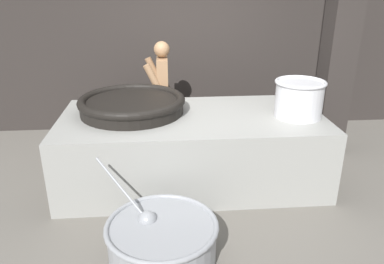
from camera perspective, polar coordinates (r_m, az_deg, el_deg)
name	(u,v)px	position (r m, az deg, el deg)	size (l,w,h in m)	color
ground_plane	(192,178)	(4.79, 0.00, -7.10)	(60.00, 60.00, 0.00)	#666059
back_wall	(181,11)	(6.20, -1.64, 17.94)	(8.87, 0.24, 3.78)	#2D2826
support_pillar	(344,17)	(5.46, 22.11, 15.87)	(0.38, 0.38, 3.78)	#2D2826
hearth_platform	(192,148)	(4.60, 0.00, -2.46)	(3.11, 1.49, 0.85)	gray
giant_wok_near	(132,104)	(4.56, -9.13, 4.24)	(1.28, 1.28, 0.20)	black
stock_pot	(299,98)	(4.51, 16.00, 5.02)	(0.58, 0.58, 0.43)	silver
cook	(162,92)	(5.39, -4.53, 6.02)	(0.37, 0.57, 1.57)	#9E7551
prep_bowl_vegetables	(162,239)	(3.45, -4.59, -15.99)	(1.11, 1.03, 0.79)	gray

